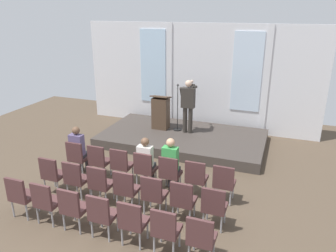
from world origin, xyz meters
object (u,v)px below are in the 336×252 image
at_px(chair_r1_c6, 214,205).
at_px(chair_r0_c6, 224,181).
at_px(chair_r2_c0, 21,194).
at_px(chair_r2_c5, 165,228).
at_px(chair_r0_c5, 196,176).
at_px(chair_r1_c1, 75,177).
at_px(chair_r0_c3, 145,168).
at_px(chair_r2_c6, 201,236).
at_px(lectern, 161,112).
at_px(chair_r1_c0, 52,173).
at_px(audience_r0_c4, 171,162).
at_px(chair_r1_c4, 154,193).
at_px(chair_r1_c2, 100,182).
at_px(chair_r0_c1, 99,159).
at_px(chair_r2_c2, 73,206).
at_px(chair_r0_c2, 121,163).
at_px(audience_r0_c3, 146,159).
at_px(chair_r1_c5, 183,199).
at_px(chair_r2_c1, 46,200).
at_px(chair_r1_c3, 126,187).
at_px(speaker, 188,103).
at_px(audience_r0_c0, 78,148).
at_px(chair_r0_c0, 77,156).
at_px(chair_r2_c3, 102,213).
at_px(chair_r2_c4, 132,220).
at_px(chair_r0_c4, 170,172).

bearing_deg(chair_r1_c6, chair_r0_c6, 90.00).
bearing_deg(chair_r2_c0, chair_r2_c5, 0.00).
distance_m(chair_r0_c5, chair_r2_c0, 3.75).
relative_size(chair_r1_c1, chair_r2_c5, 1.00).
height_order(chair_r0_c3, chair_r2_c6, same).
distance_m(lectern, chair_r1_c0, 4.38).
distance_m(audience_r0_c4, chair_r1_c4, 1.09).
relative_size(chair_r0_c3, chair_r1_c2, 1.00).
xyz_separation_m(chair_r1_c2, chair_r2_c6, (2.55, -0.99, 0.00)).
relative_size(chair_r0_c1, chair_r1_c1, 1.00).
bearing_deg(chair_r1_c4, chair_r2_c2, -142.23).
bearing_deg(chair_r0_c2, chair_r1_c0, -142.23).
bearing_deg(audience_r0_c3, chair_r2_c2, -107.20).
height_order(chair_r1_c5, chair_r2_c1, same).
height_order(chair_r0_c2, chair_r1_c0, same).
bearing_deg(chair_r1_c3, speaker, 88.63).
xyz_separation_m(audience_r0_c0, chair_r1_c6, (3.83, -1.07, -0.20)).
bearing_deg(chair_r2_c1, chair_r1_c6, 17.22).
distance_m(audience_r0_c4, chair_r2_c0, 3.29).
bearing_deg(chair_r0_c0, chair_r2_c3, -45.93).
bearing_deg(lectern, chair_r2_c0, -101.36).
xyz_separation_m(chair_r0_c5, chair_r2_c6, (0.64, -1.98, 0.00)).
relative_size(speaker, audience_r0_c0, 1.31).
bearing_deg(chair_r0_c6, chair_r1_c1, -162.78).
distance_m(audience_r0_c0, chair_r0_c5, 3.20).
bearing_deg(chair_r1_c2, speaker, 79.98).
bearing_deg(audience_r0_c3, chair_r2_c5, -58.23).
xyz_separation_m(chair_r1_c4, chair_r2_c3, (-0.64, -0.99, 0.00)).
bearing_deg(chair_r1_c1, chair_r1_c2, 0.00).
height_order(chair_r0_c0, chair_r2_c5, same).
relative_size(chair_r1_c2, chair_r2_c5, 1.00).
xyz_separation_m(chair_r0_c0, chair_r2_c5, (3.19, -1.98, 0.00)).
bearing_deg(chair_r1_c6, chair_r2_c6, -90.00).
relative_size(chair_r1_c6, chair_r2_c3, 1.00).
distance_m(lectern, chair_r1_c4, 4.51).
relative_size(chair_r1_c5, chair_r2_c5, 1.00).
distance_m(chair_r0_c2, chair_r1_c6, 2.74).
distance_m(lectern, chair_r1_c2, 4.26).
height_order(lectern, audience_r0_c4, lectern).
bearing_deg(chair_r2_c3, chair_r1_c0, 152.68).
bearing_deg(chair_r2_c2, chair_r1_c6, 21.18).
bearing_deg(chair_r2_c1, chair_r0_c3, 57.16).
height_order(chair_r1_c6, chair_r2_c4, same).
height_order(chair_r1_c1, chair_r2_c5, same).
bearing_deg(chair_r2_c3, chair_r0_c0, 134.07).
bearing_deg(chair_r1_c3, chair_r0_c4, 57.16).
bearing_deg(chair_r1_c5, speaker, 105.74).
bearing_deg(chair_r1_c2, chair_r2_c0, -142.23).
distance_m(chair_r0_c3, chair_r1_c4, 1.18).
xyz_separation_m(chair_r0_c6, chair_r1_c2, (-2.55, -0.99, 0.00)).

